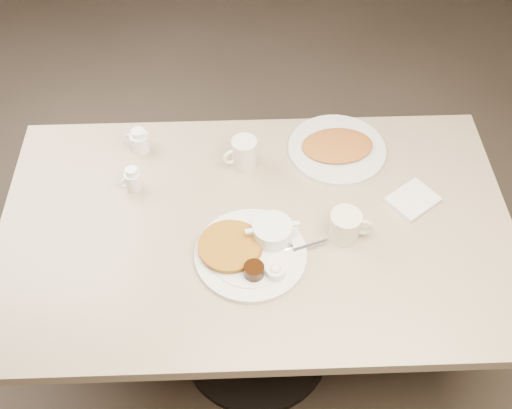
{
  "coord_description": "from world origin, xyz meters",
  "views": [
    {
      "loc": [
        -0.04,
        -1.1,
        2.17
      ],
      "look_at": [
        0.0,
        0.02,
        0.82
      ],
      "focal_mm": 43.14,
      "sensor_mm": 36.0,
      "label": 1
    }
  ],
  "objects_px": {
    "diner_table": "(256,258)",
    "creamer_left": "(133,179)",
    "main_plate": "(252,248)",
    "creamer_right": "(139,141)",
    "coffee_mug_near": "(346,226)",
    "coffee_mug_far": "(244,153)",
    "hash_plate": "(337,148)"
  },
  "relations": [
    {
      "from": "diner_table",
      "to": "creamer_left",
      "type": "bearing_deg",
      "value": 156.43
    },
    {
      "from": "coffee_mug_far",
      "to": "diner_table",
      "type": "bearing_deg",
      "value": -82.87
    },
    {
      "from": "diner_table",
      "to": "creamer_left",
      "type": "relative_size",
      "value": 18.75
    },
    {
      "from": "main_plate",
      "to": "hash_plate",
      "type": "relative_size",
      "value": 1.2
    },
    {
      "from": "coffee_mug_far",
      "to": "creamer_right",
      "type": "relative_size",
      "value": 1.41
    },
    {
      "from": "diner_table",
      "to": "creamer_left",
      "type": "xyz_separation_m",
      "value": [
        -0.37,
        0.16,
        0.21
      ]
    },
    {
      "from": "diner_table",
      "to": "coffee_mug_near",
      "type": "relative_size",
      "value": 11.37
    },
    {
      "from": "creamer_left",
      "to": "creamer_right",
      "type": "relative_size",
      "value": 0.93
    },
    {
      "from": "coffee_mug_near",
      "to": "coffee_mug_far",
      "type": "relative_size",
      "value": 1.08
    },
    {
      "from": "coffee_mug_far",
      "to": "main_plate",
      "type": "bearing_deg",
      "value": -87.35
    },
    {
      "from": "diner_table",
      "to": "hash_plate",
      "type": "relative_size",
      "value": 4.46
    },
    {
      "from": "diner_table",
      "to": "main_plate",
      "type": "xyz_separation_m",
      "value": [
        -0.01,
        -0.1,
        0.19
      ]
    },
    {
      "from": "diner_table",
      "to": "hash_plate",
      "type": "bearing_deg",
      "value": 47.34
    },
    {
      "from": "coffee_mug_far",
      "to": "creamer_left",
      "type": "height_order",
      "value": "coffee_mug_far"
    },
    {
      "from": "coffee_mug_near",
      "to": "diner_table",
      "type": "bearing_deg",
      "value": 169.43
    },
    {
      "from": "coffee_mug_far",
      "to": "creamer_right",
      "type": "height_order",
      "value": "coffee_mug_far"
    },
    {
      "from": "creamer_right",
      "to": "coffee_mug_near",
      "type": "bearing_deg",
      "value": -31.3
    },
    {
      "from": "coffee_mug_near",
      "to": "hash_plate",
      "type": "bearing_deg",
      "value": 86.79
    },
    {
      "from": "diner_table",
      "to": "coffee_mug_near",
      "type": "height_order",
      "value": "coffee_mug_near"
    },
    {
      "from": "diner_table",
      "to": "creamer_right",
      "type": "relative_size",
      "value": 17.43
    },
    {
      "from": "coffee_mug_far",
      "to": "hash_plate",
      "type": "distance_m",
      "value": 0.31
    },
    {
      "from": "main_plate",
      "to": "hash_plate",
      "type": "xyz_separation_m",
      "value": [
        0.29,
        0.39,
        -0.01
      ]
    },
    {
      "from": "main_plate",
      "to": "coffee_mug_near",
      "type": "height_order",
      "value": "coffee_mug_near"
    },
    {
      "from": "creamer_right",
      "to": "hash_plate",
      "type": "distance_m",
      "value": 0.63
    },
    {
      "from": "main_plate",
      "to": "coffee_mug_near",
      "type": "bearing_deg",
      "value": 10.69
    },
    {
      "from": "main_plate",
      "to": "creamer_left",
      "type": "height_order",
      "value": "creamer_left"
    },
    {
      "from": "diner_table",
      "to": "main_plate",
      "type": "relative_size",
      "value": 3.7
    },
    {
      "from": "diner_table",
      "to": "main_plate",
      "type": "distance_m",
      "value": 0.22
    },
    {
      "from": "diner_table",
      "to": "creamer_left",
      "type": "distance_m",
      "value": 0.45
    },
    {
      "from": "hash_plate",
      "to": "coffee_mug_far",
      "type": "bearing_deg",
      "value": -170.89
    },
    {
      "from": "coffee_mug_far",
      "to": "creamer_left",
      "type": "bearing_deg",
      "value": -165.93
    },
    {
      "from": "main_plate",
      "to": "coffee_mug_far",
      "type": "relative_size",
      "value": 3.33
    }
  ]
}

